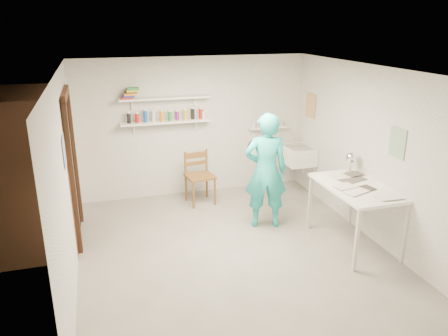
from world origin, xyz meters
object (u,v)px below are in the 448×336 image
object	(u,v)px
desk_lamp	(351,157)
belfast_sink	(298,155)
wooden_chair	(200,176)
man	(266,171)
wall_clock	(258,149)
work_table	(354,216)

from	to	relation	value
desk_lamp	belfast_sink	bearing A→B (deg)	94.06
wooden_chair	desk_lamp	world-z (taller)	desk_lamp
man	belfast_sink	bearing A→B (deg)	-120.23
belfast_sink	wall_clock	size ratio (longest dim) A/B	1.93
wall_clock	work_table	xyz separation A→B (m)	(0.99, -1.12, -0.72)
belfast_sink	man	bearing A→B (deg)	-133.86
wall_clock	desk_lamp	size ratio (longest dim) A/B	1.91
work_table	wall_clock	bearing A→B (deg)	131.49
man	desk_lamp	xyz separation A→B (m)	(1.16, -0.39, 0.22)
wall_clock	work_table	size ratio (longest dim) A/B	0.24
wooden_chair	work_table	world-z (taller)	wooden_chair
belfast_sink	man	xyz separation A→B (m)	(-1.05, -1.10, 0.17)
belfast_sink	wall_clock	distance (m)	1.48
man	wooden_chair	xyz separation A→B (m)	(-0.73, 1.11, -0.39)
belfast_sink	wooden_chair	distance (m)	1.79
work_table	man	bearing A→B (deg)	135.99
wall_clock	wooden_chair	world-z (taller)	wall_clock
wall_clock	wooden_chair	bearing A→B (deg)	140.42
wall_clock	work_table	world-z (taller)	wall_clock
wall_clock	desk_lamp	world-z (taller)	wall_clock
work_table	desk_lamp	size ratio (longest dim) A/B	8.00
belfast_sink	wall_clock	bearing A→B (deg)	-141.40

